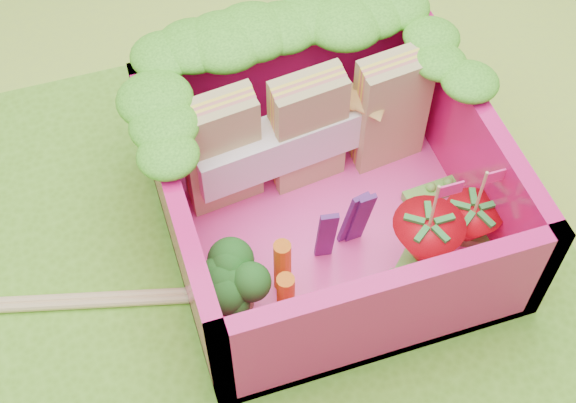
% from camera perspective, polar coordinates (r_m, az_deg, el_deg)
% --- Properties ---
extents(ground, '(14.00, 14.00, 0.00)m').
position_cam_1_polar(ground, '(3.36, -2.46, -4.51)').
color(ground, '#B0DB3D').
rests_on(ground, ground).
extents(placemat, '(2.60, 2.60, 0.03)m').
position_cam_1_polar(placemat, '(3.35, -2.47, -4.37)').
color(placemat, '#62A926').
rests_on(placemat, ground).
extents(bento_floor, '(1.30, 1.30, 0.05)m').
position_cam_1_polar(bento_floor, '(3.41, 2.79, -1.50)').
color(bento_floor, '#FF41A3').
rests_on(bento_floor, placemat).
extents(bento_box, '(1.30, 1.30, 0.55)m').
position_cam_1_polar(bento_box, '(3.21, 2.96, 1.04)').
color(bento_box, '#DC1268').
rests_on(bento_box, placemat).
extents(lettuce_ruffle, '(1.43, 0.77, 0.11)m').
position_cam_1_polar(lettuce_ruffle, '(3.26, 0.37, 10.87)').
color(lettuce_ruffle, '#2E8017').
rests_on(lettuce_ruffle, bento_box).
extents(sandwich_stack, '(1.07, 0.29, 0.55)m').
position_cam_1_polar(sandwich_stack, '(3.34, 1.50, 5.10)').
color(sandwich_stack, tan).
rests_on(sandwich_stack, bento_floor).
extents(broccoli, '(0.33, 0.33, 0.26)m').
position_cam_1_polar(broccoli, '(3.02, -3.68, -5.50)').
color(broccoli, '#72A44F').
rests_on(broccoli, bento_floor).
extents(carrot_sticks, '(0.10, 0.20, 0.28)m').
position_cam_1_polar(carrot_sticks, '(3.07, -0.29, -5.64)').
color(carrot_sticks, orange).
rests_on(carrot_sticks, bento_floor).
extents(purple_wedges, '(0.23, 0.08, 0.38)m').
position_cam_1_polar(purple_wedges, '(3.15, 4.18, -1.60)').
color(purple_wedges, '#4F1B61').
rests_on(purple_wedges, bento_floor).
extents(strawberry_left, '(0.28, 0.28, 0.52)m').
position_cam_1_polar(strawberry_left, '(3.19, 9.69, -3.02)').
color(strawberry_left, red).
rests_on(strawberry_left, bento_floor).
extents(strawberry_right, '(0.23, 0.23, 0.47)m').
position_cam_1_polar(strawberry_right, '(3.30, 12.81, -1.71)').
color(strawberry_right, red).
rests_on(strawberry_right, bento_floor).
extents(snap_peas, '(0.62, 0.53, 0.05)m').
position_cam_1_polar(snap_peas, '(3.37, 10.41, -2.20)').
color(snap_peas, '#65B93A').
rests_on(snap_peas, bento_floor).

